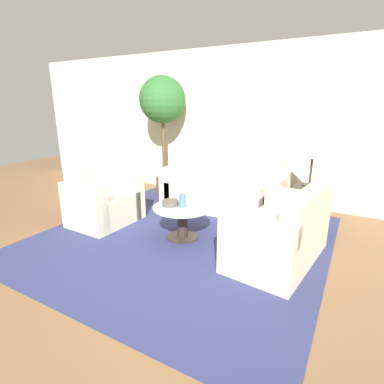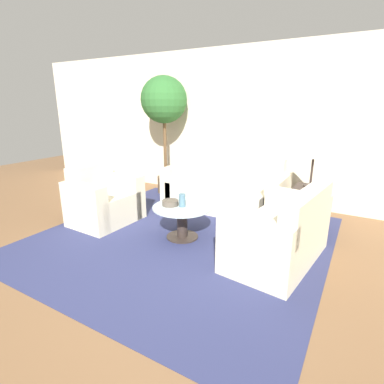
% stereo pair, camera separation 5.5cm
% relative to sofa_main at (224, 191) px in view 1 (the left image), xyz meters
% --- Properties ---
extents(ground_plane, '(14.00, 14.00, 0.00)m').
position_rel_sofa_main_xyz_m(ground_plane, '(0.11, -1.92, -0.29)').
color(ground_plane, brown).
extents(wall_back, '(10.00, 0.06, 2.60)m').
position_rel_sofa_main_xyz_m(wall_back, '(0.11, 0.70, 1.01)').
color(wall_back, beige).
rests_on(wall_back, ground_plane).
extents(rug, '(3.48, 3.50, 0.01)m').
position_rel_sofa_main_xyz_m(rug, '(-0.01, -1.33, -0.29)').
color(rug, navy).
rests_on(rug, ground_plane).
extents(sofa_main, '(1.95, 0.79, 0.86)m').
position_rel_sofa_main_xyz_m(sofa_main, '(0.00, 0.00, 0.00)').
color(sofa_main, beige).
rests_on(sofa_main, ground_plane).
extents(armchair, '(0.76, 0.95, 0.82)m').
position_rel_sofa_main_xyz_m(armchair, '(-1.30, -1.42, 0.01)').
color(armchair, beige).
rests_on(armchair, ground_plane).
extents(loveseat, '(0.91, 1.40, 0.84)m').
position_rel_sofa_main_xyz_m(loveseat, '(1.26, -1.29, 0.00)').
color(loveseat, beige).
rests_on(loveseat, ground_plane).
extents(coffee_table, '(0.74, 0.74, 0.42)m').
position_rel_sofa_main_xyz_m(coffee_table, '(-0.01, -1.33, -0.02)').
color(coffee_table, '#332823').
rests_on(coffee_table, ground_plane).
extents(side_table, '(0.39, 0.39, 0.57)m').
position_rel_sofa_main_xyz_m(side_table, '(1.30, -0.09, -0.01)').
color(side_table, '#332823').
rests_on(side_table, ground_plane).
extents(table_lamp, '(0.35, 0.35, 0.69)m').
position_rel_sofa_main_xyz_m(table_lamp, '(1.30, -0.09, 0.81)').
color(table_lamp, '#332823').
rests_on(table_lamp, side_table).
extents(potted_plant, '(0.83, 0.83, 2.15)m').
position_rel_sofa_main_xyz_m(potted_plant, '(-1.37, 0.26, 1.36)').
color(potted_plant, brown).
rests_on(potted_plant, ground_plane).
extents(vase, '(0.08, 0.08, 0.16)m').
position_rel_sofa_main_xyz_m(vase, '(-0.00, -1.32, 0.22)').
color(vase, slate).
rests_on(vase, coffee_table).
extents(bowl, '(0.21, 0.21, 0.07)m').
position_rel_sofa_main_xyz_m(bowl, '(-0.16, -1.36, 0.17)').
color(bowl, brown).
rests_on(bowl, coffee_table).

